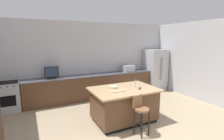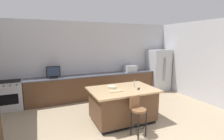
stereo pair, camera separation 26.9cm
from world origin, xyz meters
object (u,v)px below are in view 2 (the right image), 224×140
(bar_stool_center, at_px, (138,113))
(range_oven, at_px, (10,95))
(cutting_board, at_px, (115,91))
(tv_monitor, at_px, (53,73))
(fruit_bowl, at_px, (112,88))
(tv_remote, at_px, (139,89))
(refrigerator, at_px, (158,70))
(microwave, at_px, (130,69))
(kitchen_island, at_px, (122,105))

(bar_stool_center, bearing_deg, range_oven, 122.62)
(bar_stool_center, relative_size, cutting_board, 2.65)
(tv_monitor, height_order, fruit_bowl, tv_monitor)
(range_oven, bearing_deg, tv_remote, -35.46)
(bar_stool_center, relative_size, fruit_bowl, 4.10)
(bar_stool_center, bearing_deg, tv_monitor, 106.24)
(tv_monitor, xyz_separation_m, bar_stool_center, (1.60, -2.96, -0.56))
(tv_monitor, bearing_deg, refrigerator, -0.37)
(microwave, bearing_deg, tv_monitor, -179.04)
(tv_remote, xyz_separation_m, cutting_board, (-0.66, 0.09, -0.00))
(refrigerator, relative_size, fruit_bowl, 7.92)
(tv_monitor, distance_m, cutting_board, 2.64)
(microwave, bearing_deg, bar_stool_center, -116.43)
(fruit_bowl, relative_size, cutting_board, 0.65)
(kitchen_island, bearing_deg, refrigerator, 36.34)
(tv_monitor, xyz_separation_m, cutting_board, (1.34, -2.27, -0.19))
(range_oven, relative_size, cutting_board, 2.66)
(bar_stool_center, height_order, fruit_bowl, fruit_bowl)
(kitchen_island, height_order, range_oven, range_oven)
(tv_monitor, relative_size, bar_stool_center, 0.50)
(refrigerator, distance_m, tv_remote, 3.42)
(refrigerator, bearing_deg, bar_stool_center, -134.73)
(kitchen_island, xyz_separation_m, tv_monitor, (-1.61, 2.16, 0.65))
(bar_stool_center, height_order, cutting_board, cutting_board)
(microwave, relative_size, fruit_bowl, 2.08)
(microwave, xyz_separation_m, fruit_bowl, (-1.77, -2.12, -0.09))
(microwave, height_order, cutting_board, microwave)
(tv_monitor, height_order, bar_stool_center, tv_monitor)
(fruit_bowl, height_order, cutting_board, fruit_bowl)
(kitchen_island, distance_m, fruit_bowl, 0.58)
(refrigerator, height_order, microwave, refrigerator)
(kitchen_island, height_order, tv_remote, tv_remote)
(tv_remote, bearing_deg, refrigerator, 86.13)
(refrigerator, relative_size, microwave, 3.81)
(kitchen_island, relative_size, range_oven, 1.89)
(refrigerator, bearing_deg, tv_monitor, 179.63)
(range_oven, relative_size, fruit_bowl, 4.11)
(bar_stool_center, bearing_deg, cutting_board, 98.78)
(cutting_board, bearing_deg, refrigerator, 35.28)
(refrigerator, xyz_separation_m, bar_stool_center, (-2.90, -2.93, -0.35))
(microwave, relative_size, tv_remote, 2.82)
(tv_monitor, bearing_deg, cutting_board, -59.52)
(kitchen_island, bearing_deg, tv_remote, -27.20)
(range_oven, bearing_deg, bar_stool_center, -45.22)
(refrigerator, relative_size, bar_stool_center, 1.93)
(range_oven, xyz_separation_m, microwave, (4.48, 0.00, 0.59))
(range_oven, distance_m, bar_stool_center, 4.24)
(refrigerator, relative_size, cutting_board, 5.13)
(range_oven, relative_size, microwave, 1.98)
(refrigerator, bearing_deg, cutting_board, -144.72)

